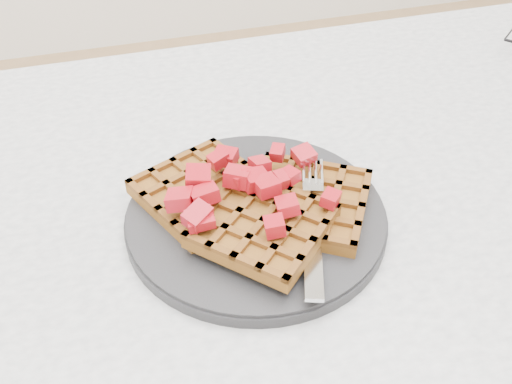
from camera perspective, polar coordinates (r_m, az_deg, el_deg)
The scene contains 5 objects.
table at distance 0.71m, azimuth 12.22°, elevation -6.89°, with size 1.20×0.80×0.75m.
plate at distance 0.57m, azimuth -0.00°, elevation -2.42°, with size 0.26×0.26×0.02m, color black.
waffles at distance 0.56m, azimuth 0.13°, elevation -1.23°, with size 0.25×0.23×0.03m.
strawberry_pile at distance 0.54m, azimuth -0.00°, elevation 1.12°, with size 0.15×0.15×0.02m, color maroon, non-canonical shape.
fork at distance 0.55m, azimuth 5.65°, elevation -3.08°, with size 0.02×0.18×0.02m, color silver, non-canonical shape.
Camera 1 is at (-0.28, -0.41, 1.15)m, focal length 40.00 mm.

